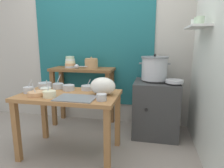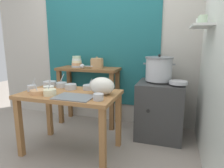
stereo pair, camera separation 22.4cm
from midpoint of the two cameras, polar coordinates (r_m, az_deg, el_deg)
ground_plane at (r=2.53m, az=-6.13°, el=-18.58°), size 9.00×9.00×0.00m
wall_back at (r=3.19m, az=2.89°, el=12.22°), size 4.40×0.12×2.60m
wall_right at (r=2.25m, az=31.02°, el=10.73°), size 0.30×3.20×2.60m
prep_table at (r=2.31m, az=-9.22°, el=-5.16°), size 1.10×0.66×0.72m
back_shelf_table at (r=3.11m, az=-4.72°, el=0.65°), size 0.96×0.40×0.90m
stove_block at (r=2.84m, az=15.82°, el=-7.06°), size 0.60×0.61×0.78m
steamer_pot at (r=2.73m, az=15.65°, el=4.24°), size 0.41×0.37×0.35m
clay_pot at (r=3.02m, az=-2.24°, el=5.99°), size 0.20×0.20×0.17m
bowl_stack_enamel at (r=3.15m, az=-8.11°, el=6.22°), size 0.17×0.17×0.18m
ladle at (r=2.99m, az=-6.32°, el=5.13°), size 0.25×0.07×0.07m
serving_tray at (r=2.07m, az=-7.84°, el=-3.79°), size 0.40×0.28×0.01m
plastic_bag at (r=2.15m, az=0.08°, el=-0.60°), size 0.28×0.19×0.19m
wide_pan at (r=2.59m, az=20.95°, el=0.36°), size 0.22×0.22×0.04m
prep_bowl_0 at (r=2.31m, az=-17.94°, el=-2.14°), size 0.18×0.18×0.14m
prep_bowl_1 at (r=2.44m, az=-9.28°, el=-0.74°), size 0.14×0.14×0.07m
prep_bowl_2 at (r=2.41m, az=-4.03°, el=-0.90°), size 0.15×0.15×0.13m
prep_bowl_3 at (r=1.95m, az=-0.68°, el=-3.71°), size 0.10×0.10×0.07m
prep_bowl_4 at (r=2.46m, az=-15.31°, el=-1.13°), size 0.13×0.13×0.14m
prep_bowl_5 at (r=2.68m, az=-15.29°, el=0.11°), size 0.16×0.16×0.06m
prep_bowl_6 at (r=2.20m, az=-14.72°, el=-2.33°), size 0.13×0.13×0.15m
prep_bowl_7 at (r=2.47m, az=-19.69°, el=-1.07°), size 0.11×0.11×0.15m
prep_bowl_8 at (r=2.57m, az=-11.98°, el=-0.20°), size 0.14×0.14×0.17m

